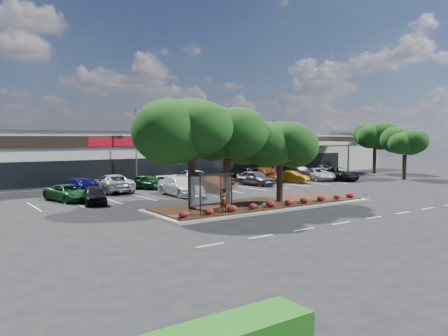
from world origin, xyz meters
TOP-DOWN VIEW (x-y plane):
  - ground at (0.00, 0.00)m, footprint 160.00×160.00m
  - retail_store at (0.06, 33.91)m, footprint 80.40×25.20m
  - landscape_island at (-2.00, 4.00)m, footprint 18.00×6.00m
  - lane_markings at (-0.14, 10.42)m, footprint 33.12×20.06m
  - shrub_row at (-2.00, 1.90)m, footprint 17.00×0.80m
  - bus_shelter at (-7.50, 2.95)m, footprint 2.75×1.55m
  - island_tree_west at (-8.00, 4.50)m, footprint 7.20×7.20m
  - island_tree_mid at (-4.50, 5.20)m, footprint 6.60×6.60m
  - island_tree_east at (-0.50, 3.70)m, footprint 5.80×5.80m
  - tree_east_near at (26.00, 10.00)m, footprint 5.60×5.60m
  - tree_east_far at (31.00, 18.00)m, footprint 6.40×6.40m
  - conifer_north_east at (34.00, 44.00)m, footprint 3.96×3.96m
  - person_waiting at (-6.99, 2.05)m, footprint 0.69×0.56m
  - light_pole at (-4.18, 22.44)m, footprint 1.43×0.50m
  - survey_stake at (3.87, -1.00)m, footprint 0.07×0.14m
  - car_0 at (-13.51, 15.13)m, footprint 3.41×5.32m
  - car_1 at (-12.26, 12.39)m, footprint 2.54×4.38m
  - car_2 at (-4.23, 12.89)m, footprint 2.37×5.81m
  - car_3 at (-0.70, 13.47)m, footprint 1.94×4.97m
  - car_5 at (6.68, 15.55)m, footprint 2.52×4.99m
  - car_6 at (12.10, 15.39)m, footprint 2.35×4.26m
  - car_7 at (16.59, 15.64)m, footprint 3.77×5.77m
  - car_8 at (18.50, 14.09)m, footprint 3.26×5.94m
  - car_9 at (-11.78, 18.77)m, footprint 3.25×5.80m
  - car_10 at (-8.40, 18.81)m, footprint 3.17×6.30m
  - car_11 at (-4.80, 19.54)m, footprint 3.30×4.68m
  - car_12 at (0.73, 19.41)m, footprint 3.46×6.44m
  - car_13 at (2.89, 17.58)m, footprint 2.44×4.65m
  - car_14 at (10.42, 18.82)m, footprint 3.47×6.16m
  - car_15 at (9.03, 19.90)m, footprint 2.75×5.87m
  - car_16 at (18.76, 21.53)m, footprint 2.32×4.28m
  - car_17 at (22.57, 21.05)m, footprint 3.29×5.56m

SIDE VIEW (x-z plane):
  - ground at x=0.00m, z-range 0.00..0.00m
  - lane_markings at x=-0.14m, z-range 0.00..0.01m
  - landscape_island at x=-2.00m, z-range -0.01..0.25m
  - shrub_row at x=-2.00m, z-range 0.26..0.76m
  - car_6 at x=12.10m, z-range 0.00..1.33m
  - car_16 at x=18.76m, z-range 0.00..1.34m
  - survey_stake at x=3.87m, z-range 0.15..1.20m
  - car_0 at x=-13.51m, z-range 0.00..1.36m
  - car_1 at x=-12.26m, z-range 0.00..1.40m
  - car_17 at x=22.57m, z-range 0.00..1.45m
  - car_7 at x=16.59m, z-range 0.00..1.48m
  - car_11 at x=-4.80m, z-range 0.00..1.48m
  - car_13 at x=2.89m, z-range 0.00..1.51m
  - car_8 at x=18.50m, z-range 0.00..1.58m
  - car_9 at x=-11.78m, z-range 0.00..1.59m
  - car_3 at x=-0.70m, z-range 0.00..1.61m
  - car_15 at x=9.03m, z-range 0.00..1.62m
  - car_5 at x=6.68m, z-range 0.00..1.63m
  - car_2 at x=-4.23m, z-range 0.00..1.69m
  - car_14 at x=10.42m, z-range 0.00..1.69m
  - car_10 at x=-8.40m, z-range 0.00..1.71m
  - car_12 at x=0.73m, z-range 0.00..1.72m
  - person_waiting at x=-6.99m, z-range 0.26..1.89m
  - bus_shelter at x=-7.50m, z-range 1.01..3.60m
  - retail_store at x=0.06m, z-range 0.03..6.28m
  - tree_east_near at x=26.00m, z-range 0.00..6.51m
  - island_tree_east at x=-0.50m, z-range 0.26..6.76m
  - light_pole at x=-4.18m, z-range -0.52..7.89m
  - tree_east_far at x=31.00m, z-range 0.00..7.62m
  - island_tree_mid at x=-4.50m, z-range 0.26..7.58m
  - island_tree_west at x=-8.00m, z-range 0.26..8.15m
  - conifer_north_east at x=34.00m, z-range 0.00..9.00m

